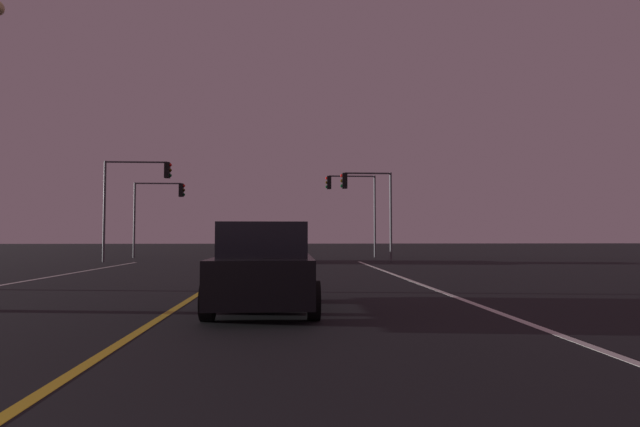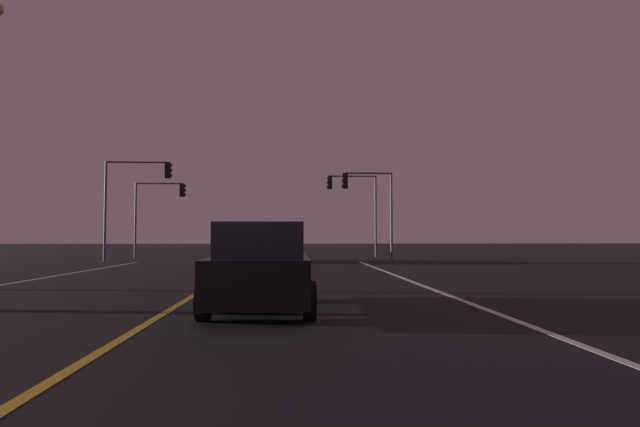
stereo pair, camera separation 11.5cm
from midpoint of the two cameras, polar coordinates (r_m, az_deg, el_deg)
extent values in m
cube|color=silver|center=(11.88, 16.15, -9.46)|extent=(0.16, 34.53, 0.01)
cube|color=gold|center=(11.47, -15.10, -9.72)|extent=(0.16, 34.53, 0.01)
cylinder|color=black|center=(29.90, -6.19, -4.70)|extent=(0.22, 0.68, 0.68)
cylinder|color=black|center=(29.86, -2.73, -4.72)|extent=(0.22, 0.68, 0.68)
cylinder|color=black|center=(27.21, -6.49, -4.91)|extent=(0.22, 0.68, 0.68)
cylinder|color=black|center=(27.17, -2.68, -4.93)|extent=(0.22, 0.68, 0.68)
cube|color=#38383D|center=(28.51, -4.52, -4.17)|extent=(1.80, 4.30, 0.80)
cube|color=black|center=(28.25, -4.52, -2.72)|extent=(1.60, 2.10, 0.64)
cube|color=red|center=(26.43, -5.93, -4.07)|extent=(0.24, 0.08, 0.16)
cube|color=red|center=(26.40, -3.32, -4.08)|extent=(0.24, 0.08, 0.16)
cylinder|color=black|center=(11.52, -10.45, -8.05)|extent=(0.22, 0.68, 0.68)
cylinder|color=black|center=(11.44, -1.38, -8.13)|extent=(0.22, 0.68, 0.68)
cylinder|color=black|center=(8.87, -12.69, -9.68)|extent=(0.22, 0.68, 0.68)
cylinder|color=black|center=(8.76, -0.82, -9.83)|extent=(0.22, 0.68, 0.68)
cube|color=black|center=(10.08, -6.30, -7.04)|extent=(1.80, 4.30, 0.80)
cube|color=black|center=(9.80, -6.36, -2.95)|extent=(1.60, 2.10, 0.64)
cube|color=red|center=(8.04, -11.43, -7.42)|extent=(0.24, 0.08, 0.16)
cube|color=red|center=(7.96, -2.77, -7.52)|extent=(0.24, 0.08, 0.16)
cylinder|color=#4C4C51|center=(29.50, 8.21, -0.36)|extent=(0.14, 0.14, 5.16)
cylinder|color=#4C4C51|center=(29.47, 5.60, 4.57)|extent=(2.69, 0.10, 0.10)
cube|color=black|center=(29.24, 2.99, 3.73)|extent=(0.28, 0.36, 0.90)
sphere|color=red|center=(29.26, 2.68, 4.31)|extent=(0.20, 0.20, 0.20)
sphere|color=#3C2706|center=(29.23, 2.68, 3.73)|extent=(0.20, 0.20, 0.20)
sphere|color=#063816|center=(29.20, 2.68, 3.14)|extent=(0.20, 0.20, 0.20)
cylinder|color=#4C4C51|center=(30.77, -23.08, 0.23)|extent=(0.14, 0.14, 5.70)
cylinder|color=#4C4C51|center=(30.49, -19.92, 5.49)|extent=(3.45, 0.10, 0.10)
cube|color=black|center=(29.98, -16.76, 4.72)|extent=(0.28, 0.36, 0.90)
sphere|color=red|center=(29.98, -16.46, 5.29)|extent=(0.20, 0.20, 0.20)
sphere|color=#3C2706|center=(29.94, -16.46, 4.72)|extent=(0.20, 0.20, 0.20)
sphere|color=#063816|center=(29.90, -16.47, 4.15)|extent=(0.20, 0.20, 0.20)
cylinder|color=#4C4C51|center=(34.91, 6.43, -0.32)|extent=(0.14, 0.14, 5.65)
cylinder|color=#4C4C51|center=(34.91, 3.83, 4.25)|extent=(3.17, 0.10, 0.10)
cube|color=black|center=(34.70, 1.23, 3.53)|extent=(0.28, 0.36, 0.90)
sphere|color=red|center=(34.72, 0.97, 4.03)|extent=(0.20, 0.20, 0.20)
sphere|color=#3C2706|center=(34.69, 0.97, 3.53)|extent=(0.20, 0.20, 0.20)
sphere|color=#063816|center=(34.66, 0.97, 3.04)|extent=(0.20, 0.20, 0.20)
cylinder|color=#4C4C51|center=(35.98, -20.11, -0.71)|extent=(0.14, 0.14, 5.07)
cylinder|color=#4C4C51|center=(35.72, -17.68, 3.26)|extent=(3.08, 0.10, 0.10)
cube|color=black|center=(35.32, -15.27, 2.56)|extent=(0.28, 0.36, 0.90)
sphere|color=red|center=(35.32, -15.01, 3.05)|extent=(0.20, 0.20, 0.20)
sphere|color=#3C2706|center=(35.29, -15.01, 2.56)|extent=(0.20, 0.20, 0.20)
sphere|color=#063816|center=(35.26, -15.02, 2.08)|extent=(0.20, 0.20, 0.20)
camera|label=1|loc=(0.06, -93.17, 0.14)|focal=28.22mm
camera|label=2|loc=(0.06, 86.83, -0.14)|focal=28.22mm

